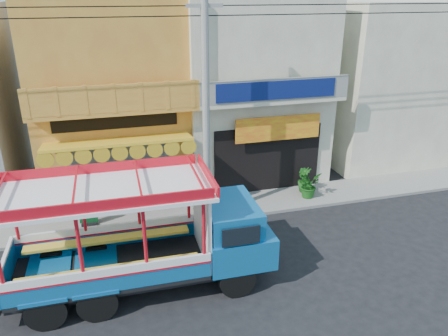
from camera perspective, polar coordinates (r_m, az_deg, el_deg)
name	(u,v)px	position (r m, az deg, el deg)	size (l,w,h in m)	color
ground	(263,263)	(14.24, 5.09, -12.30)	(90.00, 90.00, 0.00)	black
sidewalk	(228,206)	(17.47, 0.52, -4.99)	(30.00, 2.00, 0.12)	slate
shophouse_left	(111,91)	(19.29, -14.50, 9.74)	(6.00, 7.50, 8.24)	#C9762C
shophouse_right	(246,83)	(20.30, 2.93, 11.00)	(6.00, 6.75, 8.24)	#C0B59D
party_pilaster	(197,106)	(16.62, -3.60, 8.07)	(0.35, 0.30, 8.00)	#C0B59D
filler_building_right	(379,82)	(23.53, 19.57, 10.57)	(6.00, 6.00, 7.60)	#C0B59D
utility_pole	(210,87)	(14.95, -1.85, 10.56)	(28.00, 0.26, 9.00)	gray
songthaew_truck	(159,235)	(12.48, -8.52, -8.62)	(7.61, 2.65, 3.54)	black
green_sign	(88,215)	(16.59, -17.31, -5.82)	(0.65, 0.34, 0.99)	black
potted_plant_a	(308,185)	(18.22, 10.97, -2.20)	(0.94, 0.82, 1.05)	#185117
potted_plant_b	(305,180)	(18.69, 10.56, -1.58)	(0.55, 0.45, 1.01)	#185117
potted_plant_c	(305,180)	(18.65, 10.57, -1.52)	(0.61, 0.61, 1.08)	#185117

